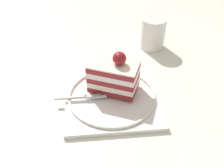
% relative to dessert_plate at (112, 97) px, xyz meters
% --- Properties ---
extents(ground_plane, '(2.40, 2.40, 0.00)m').
position_rel_dessert_plate_xyz_m(ground_plane, '(0.01, -0.02, -0.01)').
color(ground_plane, silver).
extents(dessert_plate, '(0.25, 0.25, 0.02)m').
position_rel_dessert_plate_xyz_m(dessert_plate, '(0.00, 0.00, 0.00)').
color(dessert_plate, white).
rests_on(dessert_plate, ground_plane).
extents(cake_slice, '(0.08, 0.11, 0.10)m').
position_rel_dessert_plate_xyz_m(cake_slice, '(-0.02, 0.00, 0.05)').
color(cake_slice, maroon).
rests_on(cake_slice, dessert_plate).
extents(fork, '(0.04, 0.11, 0.00)m').
position_rel_dessert_plate_xyz_m(fork, '(0.02, -0.06, 0.01)').
color(fork, silver).
rests_on(fork, dessert_plate).
extents(drink_glass_near, '(0.07, 0.07, 0.09)m').
position_rel_dessert_plate_xyz_m(drink_glass_near, '(-0.24, 0.08, 0.03)').
color(drink_glass_near, white).
rests_on(drink_glass_near, ground_plane).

